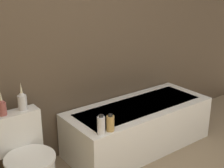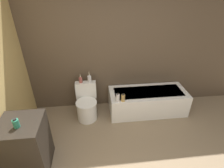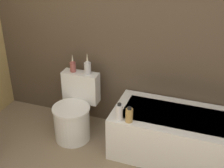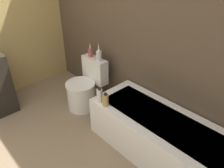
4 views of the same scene
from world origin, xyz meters
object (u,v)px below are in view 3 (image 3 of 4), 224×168
bathtub (191,138)px  toilet (74,113)px  vase_gold (73,66)px  vase_silver (88,67)px  shampoo_bottle_short (129,115)px  shampoo_bottle_tall (119,112)px

bathtub → toilet: (-1.27, -0.05, 0.04)m
vase_gold → vase_silver: bearing=2.4°
vase_gold → shampoo_bottle_short: bearing=-28.2°
toilet → shampoo_bottle_tall: toilet is taller
bathtub → shampoo_bottle_short: 0.71m
bathtub → vase_silver: (-1.18, 0.16, 0.53)m
shampoo_bottle_tall → vase_silver: bearing=140.0°
shampoo_bottle_short → vase_gold: bearing=151.8°
bathtub → shampoo_bottle_tall: (-0.67, -0.27, 0.32)m
bathtub → shampoo_bottle_short: shampoo_bottle_short is taller
vase_gold → shampoo_bottle_short: vase_gold is taller
bathtub → vase_gold: bearing=173.6°
vase_gold → shampoo_bottle_tall: 0.83m
bathtub → vase_gold: 1.46m
bathtub → toilet: size_ratio=2.28×
vase_gold → shampoo_bottle_short: size_ratio=1.30×
vase_silver → shampoo_bottle_short: size_ratio=1.52×
vase_silver → shampoo_bottle_tall: vase_silver is taller
toilet → vase_silver: size_ratio=2.87×
vase_silver → shampoo_bottle_short: (0.61, -0.43, -0.23)m
shampoo_bottle_tall → shampoo_bottle_short: bearing=0.8°
bathtub → vase_silver: 1.31m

